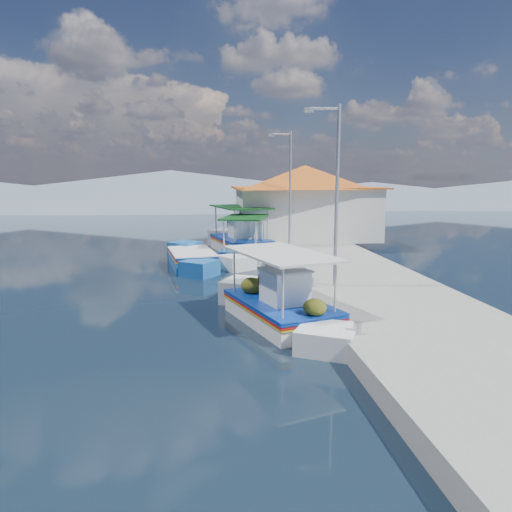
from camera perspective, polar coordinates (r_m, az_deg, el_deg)
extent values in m
plane|color=black|center=(13.98, -7.00, -7.87)|extent=(160.00, 160.00, 0.00)
cube|color=gray|center=(20.50, 10.05, -1.63)|extent=(5.00, 44.00, 0.50)
cylinder|color=#A5A8AD|center=(11.45, 12.22, -8.55)|extent=(0.20, 0.20, 0.30)
cylinder|color=#A5A8AD|center=(16.11, 6.75, -3.13)|extent=(0.20, 0.20, 0.30)
cylinder|color=#A5A8AD|center=(21.90, 3.36, 0.28)|extent=(0.20, 0.20, 0.30)
cylinder|color=#A5A8AD|center=(27.78, 1.39, 2.25)|extent=(0.20, 0.20, 0.30)
cube|color=white|center=(13.72, 2.96, -7.30)|extent=(3.07, 4.26, 0.84)
cube|color=white|center=(16.11, 4.53, -4.38)|extent=(1.88, 1.88, 0.93)
cube|color=white|center=(11.42, 0.79, -10.79)|extent=(1.82, 1.82, 0.80)
cube|color=navy|center=(13.61, 2.98, -5.73)|extent=(3.16, 4.38, 0.05)
cube|color=red|center=(13.63, 2.98, -6.02)|extent=(3.16, 4.38, 0.04)
cube|color=gold|center=(13.65, 2.97, -6.27)|extent=(3.16, 4.38, 0.04)
cube|color=navy|center=(13.60, 2.98, -5.48)|extent=(3.17, 4.35, 0.04)
cube|color=brown|center=(13.60, 2.98, -5.59)|extent=(2.90, 4.13, 0.04)
cube|color=white|center=(13.23, 2.80, -3.85)|extent=(1.38, 1.43, 0.97)
cube|color=silver|center=(13.12, 2.82, -1.71)|extent=(1.50, 1.55, 0.05)
cylinder|color=beige|center=(15.13, 1.15, -1.28)|extent=(0.06, 0.06, 1.41)
cylinder|color=beige|center=(14.90, 7.02, -1.52)|extent=(0.06, 0.06, 1.41)
cylinder|color=beige|center=(12.06, -1.97, -4.08)|extent=(0.06, 0.06, 1.41)
cylinder|color=beige|center=(11.77, 5.39, -4.46)|extent=(0.06, 0.06, 1.41)
cube|color=silver|center=(13.30, 3.03, 0.30)|extent=(3.16, 4.29, 0.06)
ellipsoid|color=#424913|center=(14.78, 2.46, -3.35)|extent=(0.67, 0.74, 0.50)
ellipsoid|color=#424913|center=(15.12, 5.08, -3.24)|extent=(0.57, 0.62, 0.42)
ellipsoid|color=#424913|center=(12.00, 2.51, -6.53)|extent=(0.60, 0.66, 0.45)
sphere|color=#FF2A08|center=(13.84, 6.99, -2.56)|extent=(0.35, 0.35, 0.35)
cube|color=white|center=(23.76, -1.34, -0.06)|extent=(2.72, 3.91, 0.91)
cube|color=white|center=(25.99, -3.02, 1.02)|extent=(1.89, 1.89, 1.00)
cube|color=white|center=(21.62, 0.62, -1.01)|extent=(1.84, 1.84, 0.86)
cube|color=navy|center=(23.70, -1.34, 0.95)|extent=(2.80, 4.03, 0.06)
cube|color=red|center=(23.71, -1.34, 0.76)|extent=(2.80, 4.03, 0.05)
cube|color=gold|center=(23.72, -1.34, 0.60)|extent=(2.80, 4.03, 0.04)
cube|color=#1C5EAB|center=(23.69, -1.34, 1.11)|extent=(2.81, 4.00, 0.05)
cube|color=brown|center=(23.69, -1.34, 1.04)|extent=(2.55, 3.81, 0.05)
cylinder|color=beige|center=(24.79, -4.13, 3.17)|extent=(0.07, 0.07, 1.53)
cylinder|color=beige|center=(25.24, -0.79, 3.31)|extent=(0.07, 0.07, 1.53)
cylinder|color=beige|center=(21.95, -2.00, 2.37)|extent=(0.07, 0.07, 1.53)
cylinder|color=beige|center=(22.46, 1.72, 2.54)|extent=(0.07, 0.07, 1.53)
cube|color=#0C3D13|center=(23.52, -1.36, 4.73)|extent=(2.81, 3.94, 0.07)
cube|color=#1C5EAB|center=(22.30, -7.79, -0.74)|extent=(2.42, 3.76, 0.97)
cube|color=#1C5EAB|center=(24.54, -6.67, 0.51)|extent=(1.85, 1.85, 1.07)
cube|color=#1C5EAB|center=(20.14, -9.12, -1.87)|extent=(1.80, 1.80, 0.92)
cube|color=navy|center=(22.23, -7.82, 0.41)|extent=(2.50, 3.87, 0.06)
cube|color=red|center=(22.24, -7.81, 0.20)|extent=(2.50, 3.87, 0.05)
cube|color=gold|center=(22.25, -7.81, 0.02)|extent=(2.50, 3.87, 0.04)
cube|color=white|center=(22.22, -7.82, 0.59)|extent=(2.51, 3.84, 0.05)
cube|color=brown|center=(22.22, -7.82, 0.51)|extent=(2.27, 3.66, 0.05)
cube|color=white|center=(26.75, -1.89, 1.09)|extent=(3.33, 4.85, 1.04)
cube|color=white|center=(29.61, -0.86, 2.16)|extent=(2.27, 2.27, 1.15)
cube|color=white|center=(23.98, -3.13, 0.10)|extent=(2.21, 2.21, 0.99)
cube|color=navy|center=(26.68, -1.90, 2.11)|extent=(3.43, 5.00, 0.07)
cube|color=red|center=(26.70, -1.90, 1.92)|extent=(3.43, 5.00, 0.05)
cube|color=gold|center=(26.71, -1.90, 1.76)|extent=(3.43, 5.00, 0.04)
cube|color=navy|center=(26.67, -1.90, 2.27)|extent=(3.44, 4.96, 0.05)
cube|color=brown|center=(26.68, -1.90, 2.20)|extent=(3.13, 4.72, 0.05)
cube|color=white|center=(26.29, -2.04, 3.42)|extent=(1.58, 1.70, 1.21)
cube|color=silver|center=(26.23, -2.05, 4.77)|extent=(1.72, 1.83, 0.07)
cylinder|color=beige|center=(28.57, -3.06, 4.45)|extent=(0.08, 0.08, 1.75)
cylinder|color=beige|center=(28.26, 0.62, 4.41)|extent=(0.08, 0.08, 1.75)
cylinder|color=beige|center=(24.96, -4.77, 3.70)|extent=(0.08, 0.08, 1.75)
cylinder|color=beige|center=(24.60, -0.58, 3.65)|extent=(0.08, 0.08, 1.75)
cube|color=#0C3D13|center=(26.51, -1.92, 5.97)|extent=(3.44, 4.88, 0.08)
cube|color=white|center=(29.02, 5.88, 5.20)|extent=(8.00, 6.00, 3.00)
cube|color=#C3581B|center=(28.95, 5.93, 8.26)|extent=(8.64, 6.48, 0.10)
pyramid|color=#C3581B|center=(28.94, 5.96, 9.54)|extent=(10.49, 10.49, 1.40)
cube|color=brown|center=(27.53, -1.87, 3.97)|extent=(0.06, 1.00, 2.00)
cube|color=navy|center=(29.97, -2.21, 5.57)|extent=(0.06, 1.20, 0.90)
cylinder|color=#A5A8AD|center=(15.93, 9.78, 7.00)|extent=(0.12, 0.12, 6.00)
cylinder|color=#A5A8AD|center=(15.95, 8.27, 17.31)|extent=(1.00, 0.08, 0.08)
cube|color=#A5A8AD|center=(15.83, 6.43, 17.23)|extent=(0.30, 0.14, 0.14)
cylinder|color=#A5A8AD|center=(24.72, 4.16, 7.96)|extent=(0.12, 0.12, 6.00)
cylinder|color=#A5A8AD|center=(24.73, 3.06, 14.58)|extent=(1.00, 0.08, 0.08)
cube|color=#A5A8AD|center=(24.65, 1.87, 14.49)|extent=(0.30, 0.14, 0.14)
cone|color=slate|center=(69.57, -10.31, 7.95)|extent=(96.00, 96.00, 5.50)
cone|color=slate|center=(73.64, 13.87, 7.25)|extent=(76.80, 76.80, 3.80)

